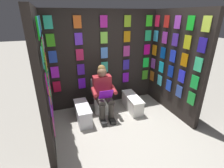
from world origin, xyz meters
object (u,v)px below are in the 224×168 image
person_reading (103,92)px  toilet (101,98)px  comic_longbox_far (132,103)px  comic_longbox_near (83,113)px

person_reading → toilet: bearing=-89.6°
toilet → comic_longbox_far: size_ratio=0.94×
toilet → person_reading: person_reading is taller
comic_longbox_near → toilet: bearing=-151.2°
person_reading → comic_longbox_far: size_ratio=1.45×
comic_longbox_near → comic_longbox_far: 1.24m
toilet → person_reading: size_ratio=0.65×
person_reading → comic_longbox_near: size_ratio=1.61×
toilet → comic_longbox_near: (0.51, 0.27, -0.13)m
toilet → comic_longbox_far: bearing=166.0°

